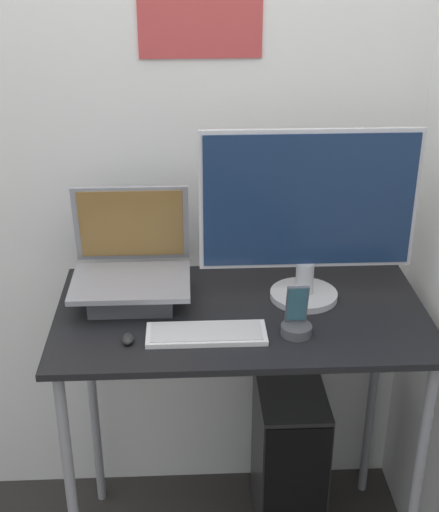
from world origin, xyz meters
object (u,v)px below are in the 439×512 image
monitor (308,217)px  computer_tower (288,460)px  laptop (131,277)px  keyboard (206,334)px  mouse (128,339)px  cell_phone (296,324)px

monitor → computer_tower: size_ratio=1.07×
laptop → keyboard: (0.22, -0.22, -0.07)m
monitor → mouse: bearing=-156.0°
laptop → monitor: monitor is taller
computer_tower → keyboard: bearing=-140.7°
keyboard → monitor: bearing=34.4°
monitor → computer_tower: 0.92m
monitor → computer_tower: (-0.02, 0.03, -0.92)m
cell_phone → mouse: bearing=-177.1°
mouse → computer_tower: 0.87m
mouse → computer_tower: mouse is taller
laptop → computer_tower: 0.89m
laptop → computer_tower: bearing=1.9°
keyboard → computer_tower: size_ratio=0.56×
mouse → keyboard: bearing=6.1°
mouse → cell_phone: (0.46, 0.02, 0.02)m
mouse → monitor: bearing=24.0°
laptop → cell_phone: bearing=-25.0°
keyboard → computer_tower: 0.76m
keyboard → mouse: bearing=-173.9°
monitor → keyboard: 0.45m
mouse → cell_phone: size_ratio=0.35×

